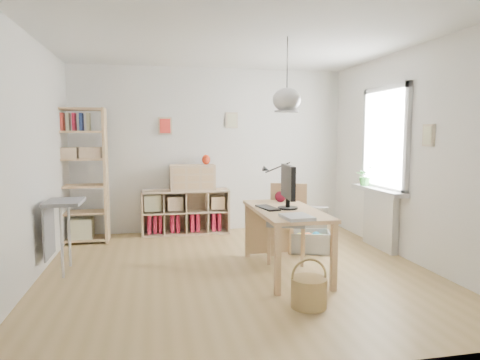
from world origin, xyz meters
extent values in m
plane|color=tan|center=(0.00, 0.00, 0.00)|extent=(4.50, 4.50, 0.00)
plane|color=white|center=(0.00, 2.25, 1.35)|extent=(4.50, 0.00, 4.50)
plane|color=white|center=(0.00, -2.25, 1.35)|extent=(4.50, 0.00, 4.50)
plane|color=white|center=(-2.25, 0.00, 1.35)|extent=(0.00, 4.50, 4.50)
plane|color=white|center=(2.25, 0.00, 1.35)|extent=(0.00, 4.50, 4.50)
plane|color=white|center=(0.00, 0.00, 2.70)|extent=(4.50, 4.50, 0.00)
cylinder|color=black|center=(0.55, -0.15, 2.36)|extent=(0.01, 0.01, 0.68)
ellipsoid|color=silver|center=(0.55, -0.15, 2.00)|extent=(0.32, 0.32, 0.27)
cube|color=white|center=(2.23, 0.60, 1.55)|extent=(0.03, 1.00, 1.30)
cube|color=silver|center=(2.21, 0.06, 1.55)|extent=(0.06, 0.08, 1.46)
cube|color=silver|center=(2.21, 1.14, 1.55)|extent=(0.06, 0.08, 1.46)
cube|color=silver|center=(2.21, 0.60, 2.24)|extent=(0.06, 1.16, 0.08)
cube|color=silver|center=(2.21, 0.60, 0.86)|extent=(0.06, 1.16, 0.08)
cube|color=silver|center=(2.19, 0.60, 0.40)|extent=(0.10, 0.80, 0.80)
cube|color=silver|center=(2.14, 0.60, 0.83)|extent=(0.22, 1.20, 0.06)
cube|color=tan|center=(0.55, -0.15, 0.73)|extent=(0.70, 1.50, 0.04)
cube|color=tan|center=(0.25, -0.85, 0.35)|extent=(0.06, 0.06, 0.71)
cube|color=tan|center=(0.25, 0.55, 0.35)|extent=(0.06, 0.06, 0.71)
cube|color=tan|center=(0.85, -0.85, 0.35)|extent=(0.06, 0.06, 0.71)
cube|color=tan|center=(0.85, 0.55, 0.35)|extent=(0.06, 0.06, 0.71)
cube|color=beige|center=(-0.45, 2.04, 0.01)|extent=(1.40, 0.38, 0.03)
cube|color=beige|center=(-0.45, 2.04, 0.70)|extent=(1.40, 0.38, 0.03)
cube|color=beige|center=(-1.14, 2.04, 0.36)|extent=(0.03, 0.38, 0.72)
cube|color=beige|center=(0.23, 2.04, 0.36)|extent=(0.03, 0.38, 0.72)
cube|color=beige|center=(-0.45, 2.22, 0.36)|extent=(1.40, 0.02, 0.72)
cube|color=maroon|center=(-1.03, 2.06, 0.19)|extent=(0.06, 0.26, 0.30)
cube|color=maroon|center=(-0.94, 2.06, 0.19)|extent=(0.05, 0.26, 0.30)
cube|color=maroon|center=(-0.86, 2.06, 0.19)|extent=(0.05, 0.26, 0.30)
cube|color=maroon|center=(-0.67, 2.06, 0.19)|extent=(0.05, 0.26, 0.30)
cube|color=maroon|center=(-0.58, 2.06, 0.19)|extent=(0.05, 0.26, 0.30)
cube|color=maroon|center=(-0.35, 2.06, 0.19)|extent=(0.06, 0.26, 0.30)
cube|color=maroon|center=(-0.26, 2.06, 0.19)|extent=(0.06, 0.26, 0.30)
cube|color=maroon|center=(0.00, 2.06, 0.19)|extent=(0.06, 0.26, 0.30)
cube|color=maroon|center=(0.09, 2.06, 0.19)|extent=(0.05, 0.26, 0.30)
cube|color=tan|center=(-2.41, 1.80, 1.00)|extent=(0.04, 0.38, 2.00)
cube|color=tan|center=(-1.65, 1.80, 1.00)|extent=(0.04, 0.38, 2.00)
cube|color=tan|center=(-2.03, 1.80, 0.05)|extent=(0.76, 0.38, 0.03)
cube|color=tan|center=(-2.03, 1.80, 0.45)|extent=(0.76, 0.38, 0.03)
cube|color=tan|center=(-2.03, 1.80, 0.85)|extent=(0.76, 0.38, 0.03)
cube|color=tan|center=(-2.03, 1.80, 1.25)|extent=(0.76, 0.38, 0.03)
cube|color=tan|center=(-2.03, 1.80, 1.65)|extent=(0.76, 0.38, 0.03)
cube|color=tan|center=(-2.03, 1.80, 1.98)|extent=(0.76, 0.38, 0.03)
cube|color=navy|center=(-2.31, 1.80, 1.79)|extent=(0.04, 0.18, 0.26)
cube|color=maroon|center=(-2.23, 1.80, 1.79)|extent=(0.04, 0.18, 0.26)
cube|color=beige|center=(-2.15, 1.80, 1.79)|extent=(0.04, 0.18, 0.26)
cube|color=maroon|center=(-2.07, 1.80, 1.79)|extent=(0.04, 0.18, 0.26)
cube|color=navy|center=(-1.97, 1.80, 1.79)|extent=(0.04, 0.18, 0.26)
cube|color=beige|center=(-1.87, 1.80, 1.79)|extent=(0.04, 0.18, 0.26)
cube|color=#98989B|center=(-1.97, 0.35, 0.83)|extent=(0.40, 0.55, 0.04)
cylinder|color=silver|center=(-1.97, 0.13, 0.41)|extent=(0.03, 0.03, 0.82)
cylinder|color=silver|center=(-1.97, 0.57, 0.41)|extent=(0.03, 0.03, 0.82)
cube|color=#98989B|center=(-2.15, 0.35, 0.50)|extent=(0.02, 0.50, 0.62)
cube|color=#98989B|center=(0.70, 0.26, 0.51)|extent=(0.62, 0.62, 0.07)
cube|color=tan|center=(0.44, 0.15, 0.24)|extent=(0.05, 0.05, 0.48)
cube|color=tan|center=(0.59, 0.53, 0.24)|extent=(0.05, 0.05, 0.48)
cube|color=tan|center=(0.82, 0.00, 0.24)|extent=(0.05, 0.05, 0.48)
cube|color=tan|center=(0.97, 0.37, 0.24)|extent=(0.05, 0.05, 0.48)
cube|color=tan|center=(0.78, 0.46, 0.76)|extent=(0.46, 0.22, 0.43)
cylinder|color=#AB854D|center=(0.46, -1.19, 0.14)|extent=(0.34, 0.34, 0.28)
torus|color=#AB854D|center=(0.46, -1.19, 0.30)|extent=(0.34, 0.05, 0.34)
cube|color=silver|center=(1.14, 0.62, 0.01)|extent=(0.64, 0.53, 0.02)
cube|color=silver|center=(0.89, 0.71, 0.14)|extent=(0.13, 0.37, 0.28)
cube|color=silver|center=(1.39, 0.54, 0.14)|extent=(0.13, 0.37, 0.28)
cube|color=silver|center=(1.09, 0.45, 0.14)|extent=(0.53, 0.19, 0.28)
cube|color=silver|center=(1.20, 0.80, 0.14)|extent=(0.53, 0.19, 0.28)
cube|color=silver|center=(1.25, 0.95, 0.41)|extent=(0.58, 0.34, 0.35)
sphere|color=yellow|center=(1.00, 0.61, 0.21)|extent=(0.12, 0.12, 0.12)
sphere|color=#1773A2|center=(1.25, 0.64, 0.21)|extent=(0.12, 0.12, 0.12)
sphere|color=#C15318|center=(1.12, 0.61, 0.21)|extent=(0.12, 0.12, 0.12)
sphere|color=green|center=(1.26, 0.51, 0.21)|extent=(0.12, 0.12, 0.12)
cylinder|color=black|center=(0.57, -0.16, 0.76)|extent=(0.23, 0.23, 0.02)
cylinder|color=black|center=(0.57, -0.16, 0.82)|extent=(0.05, 0.05, 0.11)
cube|color=black|center=(0.57, -0.16, 1.07)|extent=(0.11, 0.59, 0.38)
cube|color=black|center=(0.35, -0.10, 0.76)|extent=(0.22, 0.42, 0.02)
cylinder|color=black|center=(0.81, 0.47, 0.77)|extent=(0.06, 0.06, 0.04)
cylinder|color=black|center=(0.81, 0.47, 0.98)|extent=(0.02, 0.02, 0.42)
cone|color=black|center=(0.45, 0.38, 1.17)|extent=(0.10, 0.07, 0.10)
sphere|color=#510A17|center=(0.63, 0.34, 0.82)|extent=(0.14, 0.14, 0.14)
cube|color=silver|center=(0.49, -0.74, 0.77)|extent=(0.30, 0.36, 0.03)
cube|color=beige|center=(-0.33, 2.04, 0.92)|extent=(0.72, 0.33, 0.41)
ellipsoid|color=#AD260E|center=(-0.11, 2.04, 1.21)|extent=(0.13, 0.13, 0.16)
imported|color=#266627|center=(2.12, 0.95, 1.00)|extent=(0.32, 0.30, 0.28)
camera|label=1|loc=(-0.94, -4.85, 1.60)|focal=32.00mm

